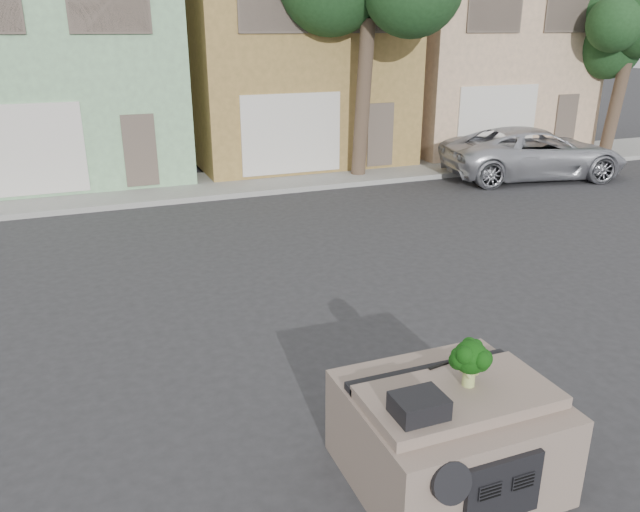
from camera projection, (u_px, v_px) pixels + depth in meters
ground_plane at (335, 348)px, 9.26m from camera, size 120.00×120.00×0.00m
sidewalk at (198, 186)px, 18.41m from camera, size 40.00×3.00×0.15m
townhouse_mint at (53, 52)px, 19.43m from camera, size 7.20×8.20×7.55m
townhouse_tan at (281, 49)px, 22.01m from camera, size 7.20×8.20×7.55m
townhouse_beige at (462, 47)px, 24.59m from camera, size 7.20×8.20×7.55m
silver_pickup at (531, 178)px, 19.81m from camera, size 6.06×3.62×1.58m
tree_near at (364, 36)px, 18.08m from camera, size 4.40×4.00×8.50m
tree_far at (620, 73)px, 21.95m from camera, size 3.20×3.00×6.00m
car_dashboard at (447, 431)px, 6.45m from camera, size 2.00×1.80×1.12m
instrument_hump at (419, 406)px, 5.72m from camera, size 0.48×0.38×0.20m
wiper_arm at (454, 360)px, 6.68m from camera, size 0.69×0.15×0.02m
broccoli at (470, 363)px, 6.15m from camera, size 0.48×0.48×0.50m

